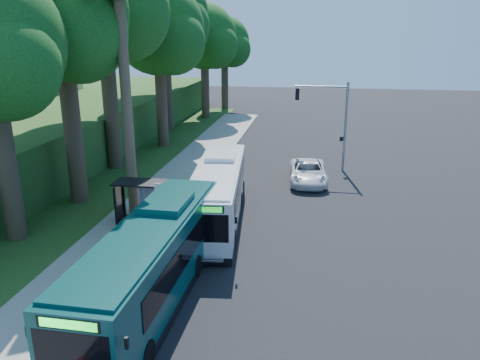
% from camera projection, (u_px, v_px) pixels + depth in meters
% --- Properties ---
extents(ground, '(140.00, 140.00, 0.00)m').
position_uv_depth(ground, '(271.00, 212.00, 28.71)').
color(ground, black).
rests_on(ground, ground).
extents(sidewalk, '(4.50, 70.00, 0.12)m').
position_uv_depth(sidewalk, '(157.00, 205.00, 29.79)').
color(sidewalk, gray).
rests_on(sidewalk, ground).
extents(red_curb, '(0.25, 30.00, 0.13)m').
position_uv_depth(red_curb, '(173.00, 232.00, 25.67)').
color(red_curb, maroon).
rests_on(red_curb, ground).
extents(grass_verge, '(8.00, 70.00, 0.06)m').
position_uv_depth(grass_verge, '(106.00, 178.00, 35.36)').
color(grass_verge, '#234719').
rests_on(grass_verge, ground).
extents(bus_shelter, '(3.20, 1.51, 2.55)m').
position_uv_depth(bus_shelter, '(139.00, 193.00, 26.56)').
color(bus_shelter, black).
rests_on(bus_shelter, ground).
extents(stop_sign_pole, '(0.35, 0.06, 3.17)m').
position_uv_depth(stop_sign_pole, '(158.00, 203.00, 24.18)').
color(stop_sign_pole, gray).
rests_on(stop_sign_pole, ground).
extents(traffic_signal_pole, '(4.10, 0.30, 7.00)m').
position_uv_depth(traffic_signal_pole, '(333.00, 115.00, 36.23)').
color(traffic_signal_pole, gray).
rests_on(traffic_signal_pole, ground).
extents(hillside_backdrop, '(24.00, 60.00, 8.80)m').
position_uv_depth(hillside_backdrop, '(21.00, 119.00, 46.15)').
color(hillside_backdrop, '#234719').
rests_on(hillside_backdrop, ground).
extents(tree_0, '(8.40, 8.00, 15.70)m').
position_uv_depth(tree_0, '(62.00, 21.00, 27.20)').
color(tree_0, '#382B1E').
rests_on(tree_0, ground).
extents(tree_1, '(10.50, 10.00, 18.26)m').
position_uv_depth(tree_1, '(104.00, 2.00, 34.42)').
color(tree_1, '#382B1E').
rests_on(tree_1, ground).
extents(tree_2, '(8.82, 8.40, 15.12)m').
position_uv_depth(tree_2, '(159.00, 34.00, 42.41)').
color(tree_2, '#382B1E').
rests_on(tree_2, ground).
extents(tree_3, '(10.08, 9.60, 17.28)m').
position_uv_depth(tree_3, '(165.00, 19.00, 49.79)').
color(tree_3, '#382B1E').
rests_on(tree_3, ground).
extents(tree_4, '(8.40, 8.00, 14.14)m').
position_uv_depth(tree_4, '(205.00, 40.00, 57.63)').
color(tree_4, '#382B1E').
rests_on(tree_4, ground).
extents(tree_5, '(7.35, 7.00, 12.86)m').
position_uv_depth(tree_5, '(225.00, 45.00, 65.25)').
color(tree_5, '#382B1E').
rests_on(tree_5, ground).
extents(white_bus, '(3.70, 12.02, 3.53)m').
position_uv_depth(white_bus, '(218.00, 191.00, 27.17)').
color(white_bus, silver).
rests_on(white_bus, ground).
extents(teal_bus, '(2.88, 12.41, 3.68)m').
position_uv_depth(teal_bus, '(153.00, 259.00, 18.81)').
color(teal_bus, '#0A3B39').
rests_on(teal_bus, ground).
extents(pickup, '(2.95, 5.81, 1.57)m').
position_uv_depth(pickup, '(308.00, 172.00, 34.27)').
color(pickup, silver).
rests_on(pickup, ground).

